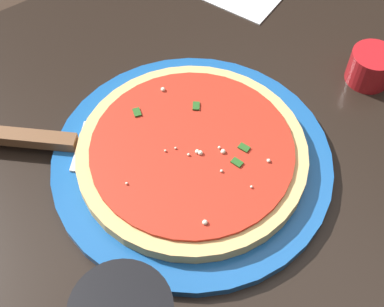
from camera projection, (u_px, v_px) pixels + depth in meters
name	position (u px, v px, depth m)	size (l,w,h in m)	color
restaurant_table	(229.00, 229.00, 0.73)	(0.90, 0.82, 0.75)	black
serving_plate	(192.00, 161.00, 0.60)	(0.32, 0.32, 0.01)	#195199
pizza	(192.00, 153.00, 0.59)	(0.26, 0.26, 0.02)	#DBB26B
pizza_server	(55.00, 142.00, 0.60)	(0.19, 0.18, 0.01)	silver
cup_small_sauce	(371.00, 67.00, 0.67)	(0.06, 0.06, 0.04)	#B2191E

